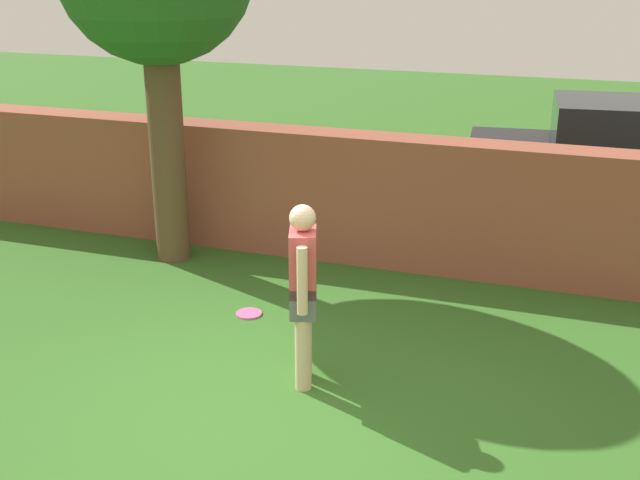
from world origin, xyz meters
name	(u,v)px	position (x,y,z in m)	size (l,w,h in m)	color
ground_plane	(243,409)	(0.00, 0.00, 0.00)	(40.00, 40.00, 0.00)	#336623
brick_wall	(252,187)	(-1.50, 3.61, 0.78)	(10.85, 0.50, 1.55)	brown
person	(303,287)	(0.32, 0.59, 0.90)	(0.32, 0.52, 1.62)	beige
car	(627,165)	(2.94, 5.98, 0.86)	(4.36, 2.28, 1.72)	black
frisbee_pink	(249,313)	(-0.70, 1.69, 0.01)	(0.27, 0.27, 0.02)	pink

